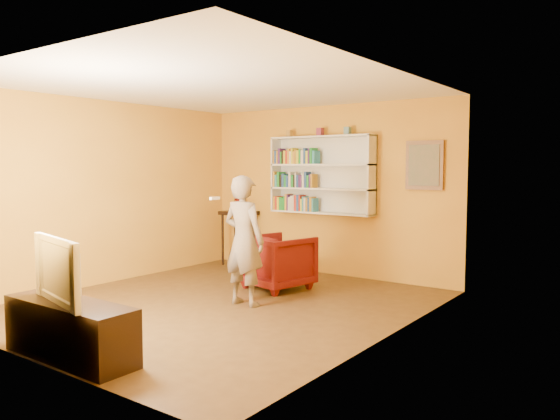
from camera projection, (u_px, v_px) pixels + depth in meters
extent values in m
cube|color=#463016|center=(222.00, 309.00, 6.87)|extent=(5.30, 5.80, 0.12)
cube|color=#C68824|center=(327.00, 190.00, 8.78)|extent=(5.30, 0.04, 2.70)
cube|color=#C68824|center=(24.00, 210.00, 4.73)|extent=(5.30, 0.04, 2.70)
cube|color=#C68824|center=(107.00, 192.00, 8.09)|extent=(0.04, 5.80, 2.70)
cube|color=#C68824|center=(390.00, 205.00, 5.42)|extent=(0.04, 5.80, 2.70)
cube|color=white|center=(220.00, 84.00, 6.65)|extent=(5.30, 5.80, 0.06)
cube|color=silver|center=(326.00, 175.00, 8.73)|extent=(1.80, 0.03, 1.20)
cube|color=silver|center=(276.00, 174.00, 9.15)|extent=(0.03, 0.28, 1.20)
cube|color=silver|center=(372.00, 175.00, 8.11)|extent=(0.03, 0.28, 1.20)
cube|color=silver|center=(321.00, 213.00, 8.68)|extent=(1.80, 0.28, 0.03)
cube|color=silver|center=(321.00, 189.00, 8.65)|extent=(1.80, 0.28, 0.03)
cube|color=silver|center=(321.00, 165.00, 8.62)|extent=(1.80, 0.28, 0.03)
cube|color=silver|center=(321.00, 137.00, 8.58)|extent=(1.80, 0.28, 0.03)
cube|color=#9E721C|center=(276.00, 203.00, 9.11)|extent=(0.03, 0.14, 0.22)
cube|color=#A72719|center=(279.00, 203.00, 9.11)|extent=(0.03, 0.18, 0.22)
cube|color=gold|center=(280.00, 203.00, 9.07)|extent=(0.04, 0.15, 0.21)
cube|color=#1B7A2C|center=(283.00, 203.00, 9.05)|extent=(0.04, 0.17, 0.21)
cube|color=#1B7A2C|center=(285.00, 204.00, 9.03)|extent=(0.03, 0.17, 0.20)
cube|color=#1B7A2C|center=(287.00, 203.00, 9.01)|extent=(0.03, 0.18, 0.24)
cube|color=#C08926|center=(289.00, 202.00, 8.99)|extent=(0.03, 0.18, 0.27)
cube|color=#432062|center=(290.00, 202.00, 8.95)|extent=(0.03, 0.15, 0.26)
cube|color=beige|center=(292.00, 204.00, 8.95)|extent=(0.04, 0.18, 0.22)
cube|color=beige|center=(293.00, 203.00, 8.91)|extent=(0.04, 0.14, 0.24)
cube|color=beige|center=(296.00, 203.00, 8.89)|extent=(0.03, 0.15, 0.25)
cube|color=#A72719|center=(298.00, 203.00, 8.87)|extent=(0.04, 0.16, 0.26)
cube|color=navy|center=(300.00, 203.00, 8.85)|extent=(0.04, 0.17, 0.26)
cube|color=#A72719|center=(302.00, 203.00, 8.83)|extent=(0.02, 0.18, 0.26)
cube|color=gold|center=(303.00, 205.00, 8.80)|extent=(0.03, 0.15, 0.20)
cube|color=teal|center=(305.00, 204.00, 8.79)|extent=(0.03, 0.17, 0.24)
cube|color=beige|center=(307.00, 204.00, 8.77)|extent=(0.04, 0.17, 0.22)
cube|color=#9E721C|center=(309.00, 205.00, 8.75)|extent=(0.03, 0.18, 0.21)
cube|color=navy|center=(311.00, 205.00, 8.73)|extent=(0.03, 0.19, 0.22)
cube|color=#9E721C|center=(313.00, 204.00, 8.69)|extent=(0.04, 0.15, 0.24)
cube|color=teal|center=(315.00, 205.00, 8.68)|extent=(0.03, 0.16, 0.21)
cube|color=#C08926|center=(276.00, 179.00, 9.09)|extent=(0.03, 0.15, 0.26)
cube|color=teal|center=(278.00, 181.00, 9.07)|extent=(0.04, 0.15, 0.20)
cube|color=#1B7A2C|center=(281.00, 179.00, 9.05)|extent=(0.04, 0.19, 0.25)
cube|color=black|center=(283.00, 181.00, 9.01)|extent=(0.04, 0.15, 0.20)
cube|color=navy|center=(285.00, 180.00, 8.98)|extent=(0.04, 0.16, 0.22)
cube|color=#1B7A2C|center=(287.00, 181.00, 8.96)|extent=(0.04, 0.16, 0.20)
cube|color=navy|center=(290.00, 181.00, 8.94)|extent=(0.04, 0.18, 0.19)
cube|color=beige|center=(293.00, 179.00, 8.91)|extent=(0.04, 0.18, 0.25)
cube|color=#1B7A2C|center=(295.00, 181.00, 8.88)|extent=(0.04, 0.17, 0.20)
cube|color=black|center=(297.00, 181.00, 8.86)|extent=(0.02, 0.17, 0.19)
cube|color=beige|center=(298.00, 180.00, 8.83)|extent=(0.02, 0.15, 0.24)
cube|color=navy|center=(300.00, 181.00, 8.83)|extent=(0.04, 0.18, 0.20)
cube|color=#432062|center=(301.00, 181.00, 8.79)|extent=(0.02, 0.14, 0.20)
cube|color=#432062|center=(303.00, 181.00, 8.77)|extent=(0.03, 0.14, 0.20)
cube|color=beige|center=(306.00, 181.00, 8.76)|extent=(0.04, 0.19, 0.22)
cube|color=navy|center=(308.00, 180.00, 8.72)|extent=(0.04, 0.15, 0.26)
cube|color=#1B7A2C|center=(310.00, 181.00, 8.71)|extent=(0.04, 0.17, 0.20)
cube|color=#432062|center=(313.00, 181.00, 8.69)|extent=(0.03, 0.19, 0.21)
cube|color=#9E721C|center=(314.00, 181.00, 8.66)|extent=(0.03, 0.17, 0.22)
cube|color=#9E721C|center=(276.00, 157.00, 9.06)|extent=(0.02, 0.15, 0.23)
cube|color=navy|center=(278.00, 157.00, 9.05)|extent=(0.04, 0.18, 0.22)
cube|color=#C08926|center=(280.00, 157.00, 9.03)|extent=(0.02, 0.16, 0.22)
cube|color=#432062|center=(282.00, 156.00, 9.00)|extent=(0.04, 0.17, 0.26)
cube|color=#1B7A2C|center=(284.00, 158.00, 8.99)|extent=(0.03, 0.17, 0.20)
cube|color=black|center=(285.00, 157.00, 8.96)|extent=(0.03, 0.16, 0.22)
cube|color=gold|center=(287.00, 157.00, 8.95)|extent=(0.04, 0.18, 0.22)
cube|color=#A72719|center=(289.00, 157.00, 8.92)|extent=(0.04, 0.17, 0.21)
cube|color=#C08926|center=(291.00, 156.00, 8.90)|extent=(0.03, 0.18, 0.25)
cube|color=beige|center=(292.00, 158.00, 8.86)|extent=(0.03, 0.14, 0.20)
cube|color=gold|center=(295.00, 156.00, 8.85)|extent=(0.03, 0.18, 0.26)
cube|color=#C08926|center=(296.00, 158.00, 8.84)|extent=(0.02, 0.19, 0.20)
cube|color=#9E721C|center=(298.00, 157.00, 8.82)|extent=(0.04, 0.18, 0.23)
cube|color=gold|center=(300.00, 157.00, 8.79)|extent=(0.04, 0.16, 0.22)
cube|color=#1B7A2C|center=(302.00, 157.00, 8.76)|extent=(0.04, 0.17, 0.23)
cube|color=beige|center=(304.00, 157.00, 8.73)|extent=(0.04, 0.15, 0.22)
cube|color=navy|center=(307.00, 156.00, 8.70)|extent=(0.04, 0.15, 0.25)
cube|color=gold|center=(310.00, 157.00, 8.69)|extent=(0.04, 0.18, 0.20)
cube|color=#432062|center=(312.00, 156.00, 8.67)|extent=(0.03, 0.19, 0.25)
cube|color=#1B7A2C|center=(314.00, 156.00, 8.64)|extent=(0.04, 0.18, 0.25)
cube|color=teal|center=(316.00, 157.00, 8.61)|extent=(0.04, 0.17, 0.21)
cube|color=olive|center=(289.00, 134.00, 8.94)|extent=(0.08, 0.08, 0.11)
cube|color=#862C46|center=(320.00, 132.00, 8.59)|extent=(0.09, 0.09, 0.13)
cube|color=slate|center=(347.00, 131.00, 8.30)|extent=(0.09, 0.09, 0.12)
cube|color=brown|center=(424.00, 165.00, 7.74)|extent=(0.55, 0.04, 0.70)
cube|color=gray|center=(424.00, 165.00, 7.72)|extent=(0.45, 0.02, 0.58)
cylinder|color=black|center=(223.00, 240.00, 9.60)|extent=(0.04, 0.04, 0.89)
cylinder|color=black|center=(243.00, 242.00, 9.33)|extent=(0.04, 0.04, 0.89)
cylinder|color=black|center=(235.00, 238.00, 9.87)|extent=(0.04, 0.04, 0.89)
cylinder|color=black|center=(255.00, 240.00, 9.60)|extent=(0.04, 0.04, 0.89)
cube|color=black|center=(239.00, 213.00, 9.56)|extent=(0.58, 0.44, 0.06)
cylinder|color=maroon|center=(239.00, 211.00, 9.56)|extent=(0.11, 0.11, 0.02)
cylinder|color=maroon|center=(239.00, 206.00, 9.55)|extent=(0.03, 0.03, 0.14)
ellipsoid|color=maroon|center=(239.00, 199.00, 9.54)|extent=(0.15, 0.15, 0.10)
cylinder|color=beige|center=(242.00, 200.00, 9.50)|extent=(0.01, 0.01, 0.11)
cylinder|color=beige|center=(243.00, 200.00, 9.53)|extent=(0.01, 0.01, 0.11)
cylinder|color=beige|center=(243.00, 200.00, 9.57)|extent=(0.01, 0.01, 0.11)
cylinder|color=beige|center=(242.00, 199.00, 9.60)|extent=(0.01, 0.01, 0.11)
cylinder|color=beige|center=(240.00, 199.00, 9.62)|extent=(0.01, 0.01, 0.11)
cylinder|color=beige|center=(237.00, 199.00, 9.61)|extent=(0.01, 0.01, 0.11)
cylinder|color=beige|center=(236.00, 200.00, 9.59)|extent=(0.01, 0.01, 0.11)
cylinder|color=beige|center=(235.00, 200.00, 9.55)|extent=(0.01, 0.01, 0.11)
cylinder|color=beige|center=(235.00, 200.00, 9.51)|extent=(0.01, 0.01, 0.11)
cylinder|color=beige|center=(236.00, 200.00, 9.48)|extent=(0.01, 0.01, 0.11)
cylinder|color=beige|center=(238.00, 200.00, 9.47)|extent=(0.01, 0.01, 0.11)
cylinder|color=beige|center=(240.00, 200.00, 9.47)|extent=(0.01, 0.01, 0.11)
imported|color=#450406|center=(278.00, 262.00, 7.72)|extent=(0.99, 1.00, 0.77)
imported|color=#706152|center=(244.00, 241.00, 6.77)|extent=(0.60, 0.39, 1.62)
cube|color=white|center=(215.00, 198.00, 6.70)|extent=(0.04, 0.15, 0.04)
cube|color=black|center=(70.00, 330.00, 4.91)|extent=(1.46, 0.44, 0.52)
imported|color=black|center=(68.00, 269.00, 4.86)|extent=(1.03, 0.37, 0.59)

